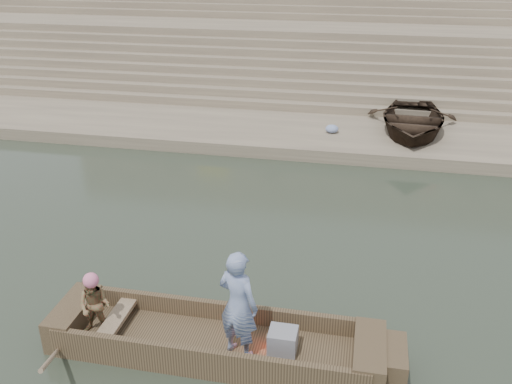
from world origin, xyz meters
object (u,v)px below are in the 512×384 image
(main_rowboat, at_px, (214,346))
(beached_rowboat, at_px, (412,120))
(rowing_man, at_px, (95,306))
(standing_man, at_px, (238,305))
(television, at_px, (282,341))

(main_rowboat, height_order, beached_rowboat, beached_rowboat)
(rowing_man, distance_m, beached_rowboat, 12.88)
(standing_man, height_order, beached_rowboat, standing_man)
(main_rowboat, bearing_deg, beached_rowboat, 71.85)
(television, xyz_separation_m, beached_rowboat, (2.57, 11.35, 0.43))
(standing_man, relative_size, rowing_man, 1.67)
(television, bearing_deg, main_rowboat, 180.00)
(standing_man, distance_m, television, 1.03)
(rowing_man, bearing_deg, standing_man, -3.00)
(standing_man, bearing_deg, beached_rowboat, -84.52)
(standing_man, bearing_deg, main_rowboat, -0.34)
(main_rowboat, relative_size, standing_man, 2.63)
(rowing_man, xyz_separation_m, television, (3.15, 0.20, -0.37))
(rowing_man, relative_size, television, 2.47)
(main_rowboat, distance_m, television, 1.19)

